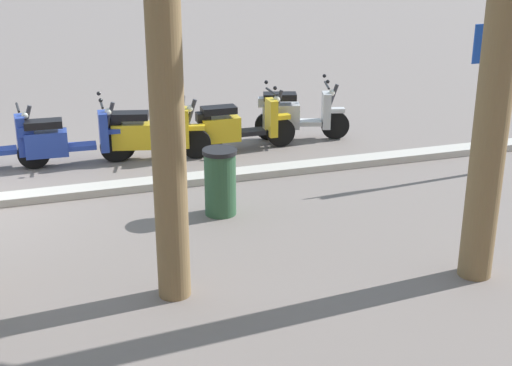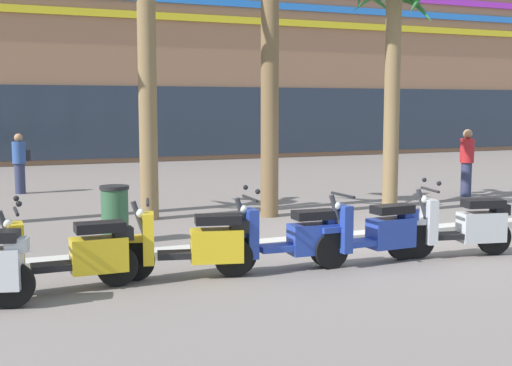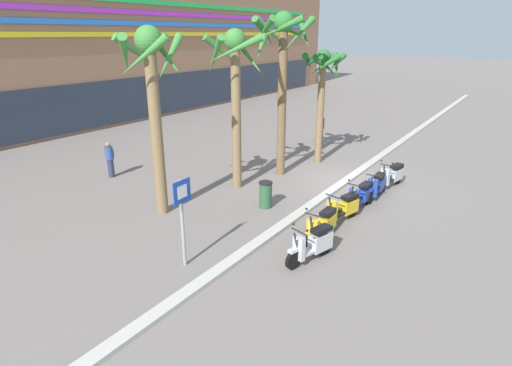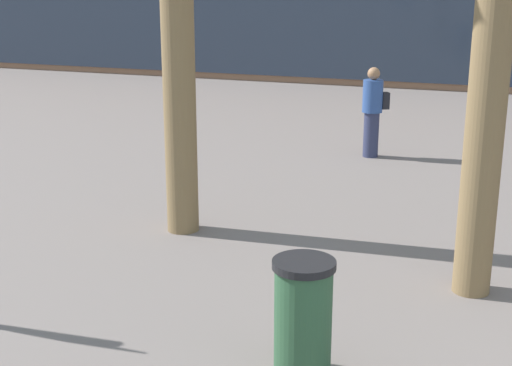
{
  "view_description": "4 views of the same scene",
  "coord_description": "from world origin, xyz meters",
  "px_view_note": "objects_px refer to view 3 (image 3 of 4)",
  "views": [
    {
      "loc": [
        -1.5,
        10.71,
        4.02
      ],
      "look_at": [
        -3.84,
        3.43,
        1.16
      ],
      "focal_mm": 51.32,
      "sensor_mm": 36.0,
      "label": 1
    },
    {
      "loc": [
        -6.08,
        -9.52,
        2.26
      ],
      "look_at": [
        -1.17,
        2.12,
        0.81
      ],
      "focal_mm": 47.67,
      "sensor_mm": 36.0,
      "label": 2
    },
    {
      "loc": [
        -15.14,
        -5.77,
        5.8
      ],
      "look_at": [
        -4.44,
        1.57,
        1.05
      ],
      "focal_mm": 28.8,
      "sensor_mm": 36.0,
      "label": 3
    },
    {
      "loc": [
        -2.53,
        -3.2,
        2.95
      ],
      "look_at": [
        -4.61,
        2.29,
        1.27
      ],
      "focal_mm": 50.02,
      "sensor_mm": 36.0,
      "label": 4
    }
  ],
  "objects_px": {
    "crossing_sign": "(182,213)",
    "palm_tree_near_sign": "(282,55)",
    "scooter_blue_mid_front": "(377,186)",
    "palm_tree_mid_walkway": "(152,82)",
    "pedestrian_by_palm_tree": "(321,128)",
    "pedestrian_window_shopping": "(110,159)",
    "litter_bin": "(266,194)",
    "palm_tree_by_mall_entrance": "(322,77)",
    "scooter_yellow_mid_rear": "(344,208)",
    "scooter_blue_tail_end": "(361,195)",
    "scooter_silver_last_in_row": "(392,175)",
    "scooter_yellow_lead_nearest": "(323,225)",
    "palm_tree_far_corner": "(236,74)",
    "scooter_silver_second_in_line": "(314,244)"
  },
  "relations": [
    {
      "from": "scooter_yellow_mid_rear",
      "to": "scooter_blue_mid_front",
      "type": "relative_size",
      "value": 1.01
    },
    {
      "from": "scooter_silver_last_in_row",
      "to": "crossing_sign",
      "type": "distance_m",
      "value": 9.51
    },
    {
      "from": "palm_tree_near_sign",
      "to": "litter_bin",
      "type": "height_order",
      "value": "palm_tree_near_sign"
    },
    {
      "from": "scooter_yellow_mid_rear",
      "to": "pedestrian_by_palm_tree",
      "type": "distance_m",
      "value": 10.05
    },
    {
      "from": "scooter_silver_second_in_line",
      "to": "pedestrian_by_palm_tree",
      "type": "xyz_separation_m",
      "value": [
        11.43,
        5.39,
        0.42
      ]
    },
    {
      "from": "palm_tree_far_corner",
      "to": "scooter_silver_last_in_row",
      "type": "bearing_deg",
      "value": -55.05
    },
    {
      "from": "scooter_blue_mid_front",
      "to": "palm_tree_mid_walkway",
      "type": "bearing_deg",
      "value": 134.7
    },
    {
      "from": "crossing_sign",
      "to": "palm_tree_by_mall_entrance",
      "type": "xyz_separation_m",
      "value": [
        10.38,
        1.28,
        2.44
      ]
    },
    {
      "from": "crossing_sign",
      "to": "litter_bin",
      "type": "relative_size",
      "value": 2.53
    },
    {
      "from": "scooter_silver_second_in_line",
      "to": "palm_tree_mid_walkway",
      "type": "xyz_separation_m",
      "value": [
        -0.11,
        5.71,
        3.91
      ]
    },
    {
      "from": "palm_tree_far_corner",
      "to": "litter_bin",
      "type": "distance_m",
      "value": 4.55
    },
    {
      "from": "scooter_blue_mid_front",
      "to": "scooter_silver_last_in_row",
      "type": "relative_size",
      "value": 1.0
    },
    {
      "from": "palm_tree_far_corner",
      "to": "litter_bin",
      "type": "xyz_separation_m",
      "value": [
        -1.1,
        -2.04,
        -3.91
      ]
    },
    {
      "from": "scooter_yellow_mid_rear",
      "to": "litter_bin",
      "type": "xyz_separation_m",
      "value": [
        -0.52,
        2.7,
        0.03
      ]
    },
    {
      "from": "scooter_blue_mid_front",
      "to": "crossing_sign",
      "type": "relative_size",
      "value": 0.73
    },
    {
      "from": "pedestrian_by_palm_tree",
      "to": "pedestrian_window_shopping",
      "type": "relative_size",
      "value": 1.08
    },
    {
      "from": "scooter_silver_last_in_row",
      "to": "crossing_sign",
      "type": "xyz_separation_m",
      "value": [
        -9.07,
        2.66,
        1.05
      ]
    },
    {
      "from": "crossing_sign",
      "to": "palm_tree_mid_walkway",
      "type": "distance_m",
      "value": 4.67
    },
    {
      "from": "scooter_silver_last_in_row",
      "to": "pedestrian_window_shopping",
      "type": "relative_size",
      "value": 1.14
    },
    {
      "from": "scooter_blue_tail_end",
      "to": "palm_tree_far_corner",
      "type": "distance_m",
      "value": 6.28
    },
    {
      "from": "scooter_blue_tail_end",
      "to": "palm_tree_mid_walkway",
      "type": "relative_size",
      "value": 0.31
    },
    {
      "from": "pedestrian_by_palm_tree",
      "to": "litter_bin",
      "type": "height_order",
      "value": "pedestrian_by_palm_tree"
    },
    {
      "from": "palm_tree_mid_walkway",
      "to": "palm_tree_near_sign",
      "type": "bearing_deg",
      "value": -11.67
    },
    {
      "from": "pedestrian_by_palm_tree",
      "to": "pedestrian_window_shopping",
      "type": "xyz_separation_m",
      "value": [
        -10.17,
        4.86,
        -0.07
      ]
    },
    {
      "from": "scooter_yellow_lead_nearest",
      "to": "pedestrian_by_palm_tree",
      "type": "distance_m",
      "value": 11.41
    },
    {
      "from": "scooter_yellow_mid_rear",
      "to": "scooter_silver_last_in_row",
      "type": "height_order",
      "value": "scooter_silver_last_in_row"
    },
    {
      "from": "scooter_silver_second_in_line",
      "to": "scooter_blue_tail_end",
      "type": "distance_m",
      "value": 4.16
    },
    {
      "from": "palm_tree_by_mall_entrance",
      "to": "pedestrian_by_palm_tree",
      "type": "height_order",
      "value": "palm_tree_by_mall_entrance"
    },
    {
      "from": "crossing_sign",
      "to": "palm_tree_near_sign",
      "type": "height_order",
      "value": "palm_tree_near_sign"
    },
    {
      "from": "scooter_blue_tail_end",
      "to": "crossing_sign",
      "type": "height_order",
      "value": "crossing_sign"
    },
    {
      "from": "palm_tree_far_corner",
      "to": "litter_bin",
      "type": "bearing_deg",
      "value": -118.33
    },
    {
      "from": "palm_tree_near_sign",
      "to": "pedestrian_by_palm_tree",
      "type": "relative_size",
      "value": 3.96
    },
    {
      "from": "crossing_sign",
      "to": "palm_tree_near_sign",
      "type": "distance_m",
      "value": 8.79
    },
    {
      "from": "crossing_sign",
      "to": "pedestrian_window_shopping",
      "type": "distance_m",
      "value": 8.36
    },
    {
      "from": "palm_tree_near_sign",
      "to": "palm_tree_by_mall_entrance",
      "type": "height_order",
      "value": "palm_tree_near_sign"
    },
    {
      "from": "scooter_silver_second_in_line",
      "to": "palm_tree_far_corner",
      "type": "height_order",
      "value": "palm_tree_far_corner"
    },
    {
      "from": "scooter_yellow_mid_rear",
      "to": "pedestrian_window_shopping",
      "type": "relative_size",
      "value": 1.15
    },
    {
      "from": "scooter_blue_tail_end",
      "to": "scooter_silver_last_in_row",
      "type": "bearing_deg",
      "value": -5.13
    },
    {
      "from": "scooter_blue_tail_end",
      "to": "crossing_sign",
      "type": "xyz_separation_m",
      "value": [
        -6.33,
        2.42,
        1.06
      ]
    },
    {
      "from": "palm_tree_mid_walkway",
      "to": "pedestrian_by_palm_tree",
      "type": "relative_size",
      "value": 3.62
    },
    {
      "from": "scooter_silver_second_in_line",
      "to": "scooter_blue_tail_end",
      "type": "relative_size",
      "value": 0.93
    },
    {
      "from": "litter_bin",
      "to": "pedestrian_by_palm_tree",
      "type": "bearing_deg",
      "value": 14.47
    },
    {
      "from": "scooter_silver_second_in_line",
      "to": "pedestrian_window_shopping",
      "type": "distance_m",
      "value": 10.34
    },
    {
      "from": "scooter_blue_mid_front",
      "to": "palm_tree_near_sign",
      "type": "bearing_deg",
      "value": 86.46
    },
    {
      "from": "scooter_blue_mid_front",
      "to": "pedestrian_window_shopping",
      "type": "bearing_deg",
      "value": 112.29
    },
    {
      "from": "crossing_sign",
      "to": "palm_tree_near_sign",
      "type": "xyz_separation_m",
      "value": [
        7.86,
        1.85,
        3.48
      ]
    },
    {
      "from": "scooter_silver_second_in_line",
      "to": "crossing_sign",
      "type": "height_order",
      "value": "crossing_sign"
    },
    {
      "from": "scooter_blue_tail_end",
      "to": "palm_tree_by_mall_entrance",
      "type": "height_order",
      "value": "palm_tree_by_mall_entrance"
    },
    {
      "from": "pedestrian_window_shopping",
      "to": "litter_bin",
      "type": "distance_m",
      "value": 7.3
    },
    {
      "from": "scooter_yellow_lead_nearest",
      "to": "palm_tree_by_mall_entrance",
      "type": "relative_size",
      "value": 0.36
    }
  ]
}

